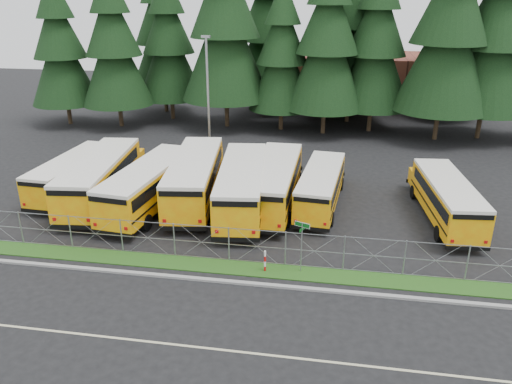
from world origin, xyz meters
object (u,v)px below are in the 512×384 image
bus_east (445,200)px  striped_bollard (265,261)px  bus_3 (196,179)px  bus_6 (321,188)px  bus_1 (103,179)px  bus_5 (275,184)px  bus_2 (152,186)px  light_standard (208,95)px  bus_0 (75,175)px  bus_4 (243,187)px  street_sign (302,236)px

bus_east → striped_bollard: 12.94m
striped_bollard → bus_3: bearing=125.4°
bus_6 → bus_1: bearing=-169.3°
bus_5 → bus_east: 10.72m
bus_1 → bus_east: bus_1 is taller
bus_east → bus_2: bearing=177.7°
bus_5 → bus_6: size_ratio=1.15×
bus_east → light_standard: size_ratio=1.01×
bus_0 → light_standard: size_ratio=0.99×
bus_4 → light_standard: bearing=109.3°
bus_east → bus_4: bearing=176.4°
bus_5 → striped_bollard: (0.58, -8.59, -0.90)m
bus_1 → bus_east: (22.40, 0.50, -0.20)m
bus_3 → street_sign: bus_3 is taller
bus_0 → bus_6: 17.28m
bus_2 → bus_6: bearing=16.4°
bus_3 → light_standard: bearing=90.6°
bus_3 → bus_east: bus_3 is taller
bus_2 → bus_5: 8.14m
bus_1 → bus_5: size_ratio=1.03×
bus_3 → bus_0: bearing=171.7°
bus_6 → bus_east: size_ratio=0.97×
bus_1 → bus_east: 22.40m
bus_1 → bus_3: (6.28, 0.93, 0.03)m
bus_2 → bus_5: size_ratio=1.00×
bus_4 → light_standard: light_standard is taller
bus_4 → bus_6: 5.23m
bus_0 → bus_2: size_ratio=0.88×
bus_0 → street_sign: (16.64, -8.28, 0.72)m
bus_6 → light_standard: (-9.66, 8.19, 4.20)m
bus_1 → bus_2: bearing=-15.1°
bus_0 → street_sign: size_ratio=3.56×
bus_0 → bus_2: (6.29, -1.65, 0.19)m
light_standard → bus_0: bearing=-131.8°
bus_0 → bus_5: size_ratio=0.87×
bus_east → bus_0: bearing=173.1°
bus_2 → street_sign: bus_2 is taller
bus_2 → bus_5: bearing=18.0°
bus_0 → bus_4: bearing=-1.4°
bus_0 → striped_bollard: 17.14m
bus_1 → bus_5: 11.74m
bus_4 → light_standard: size_ratio=1.18×
bus_1 → bus_2: (3.72, -0.60, -0.06)m
bus_3 → bus_east: bearing=-9.0°
bus_5 → bus_4: bearing=-151.9°
bus_0 → bus_east: bearing=2.1°
bus_6 → bus_4: bearing=-159.8°
bus_3 → bus_5: (5.41, 0.16, -0.08)m
bus_0 → bus_2: bearing=-11.4°
bus_4 → bus_0: bearing=168.7°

